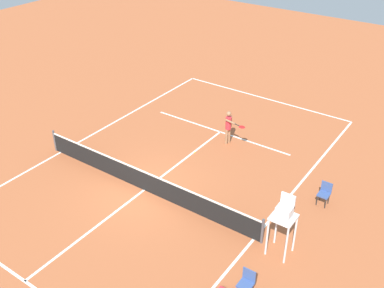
# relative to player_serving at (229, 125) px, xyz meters

# --- Properties ---
(ground_plane) EXTENTS (60.00, 60.00, 0.00)m
(ground_plane) POSITION_rel_player_serving_xyz_m (0.94, 5.21, -1.04)
(ground_plane) COLOR #AD5933
(court_lines) EXTENTS (10.40, 21.87, 0.01)m
(court_lines) POSITION_rel_player_serving_xyz_m (0.94, 5.21, -1.03)
(court_lines) COLOR white
(court_lines) RESTS_ON ground
(tennis_net) EXTENTS (11.00, 0.10, 1.07)m
(tennis_net) POSITION_rel_player_serving_xyz_m (0.94, 5.21, -0.54)
(tennis_net) COLOR #4C4C51
(tennis_net) RESTS_ON ground
(player_serving) EXTENTS (1.25, 0.77, 1.74)m
(player_serving) POSITION_rel_player_serving_xyz_m (0.00, 0.00, 0.00)
(player_serving) COLOR #9E704C
(player_serving) RESTS_ON ground
(tennis_ball) EXTENTS (0.07, 0.07, 0.07)m
(tennis_ball) POSITION_rel_player_serving_xyz_m (0.85, 1.64, -1.00)
(tennis_ball) COLOR #CCE033
(tennis_ball) RESTS_ON ground
(umpire_chair) EXTENTS (0.80, 0.80, 2.41)m
(umpire_chair) POSITION_rel_player_serving_xyz_m (-5.24, 5.27, 0.57)
(umpire_chair) COLOR silver
(umpire_chair) RESTS_ON ground
(courtside_chair_near) EXTENTS (0.44, 0.46, 0.95)m
(courtside_chair_near) POSITION_rel_player_serving_xyz_m (-5.18, 7.56, -0.50)
(courtside_chair_near) COLOR #262626
(courtside_chair_near) RESTS_ON ground
(courtside_chair_mid) EXTENTS (0.44, 0.46, 0.95)m
(courtside_chair_mid) POSITION_rel_player_serving_xyz_m (-5.49, 1.80, -0.50)
(courtside_chair_mid) COLOR #262626
(courtside_chair_mid) RESTS_ON ground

